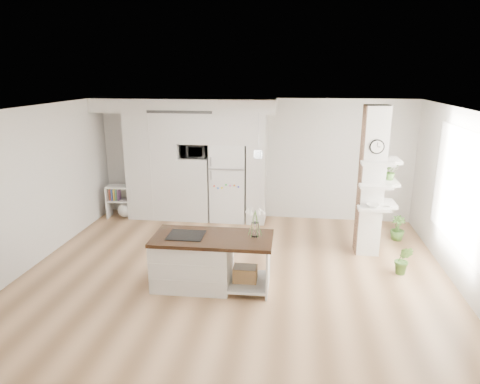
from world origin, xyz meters
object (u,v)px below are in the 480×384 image
Objects in this scene: refrigerator at (229,182)px; floor_plant_a at (403,260)px; kitchen_island at (200,259)px; bookshelf at (123,204)px.

floor_plant_a is (3.28, -2.35, -0.62)m from refrigerator.
kitchen_island is 3.34m from floor_plant_a.
refrigerator is at bearing 90.00° from kitchen_island.
kitchen_island is 3.88m from bookshelf.
kitchen_island is 3.60× the size of floor_plant_a.
bookshelf is 6.13m from floor_plant_a.
floor_plant_a is at bearing 13.04° from kitchen_island.
floor_plant_a is (3.24, 0.80, -0.18)m from kitchen_island.
kitchen_island is at bearing -89.17° from refrigerator.
kitchen_island is (0.05, -3.15, -0.44)m from refrigerator.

